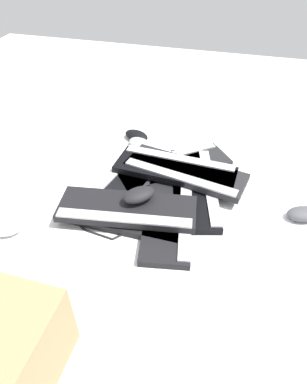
{
  "coord_description": "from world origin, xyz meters",
  "views": [
    {
      "loc": [
        -0.84,
        -0.23,
        0.8
      ],
      "look_at": [
        0.02,
        0.01,
        0.03
      ],
      "focal_mm": 32.0,
      "sensor_mm": 36.0,
      "label": 1
    }
  ],
  "objects_px": {
    "keyboard_0": "(173,166)",
    "keyboard_5": "(175,169)",
    "keyboard_3": "(169,212)",
    "mouse_0": "(140,144)",
    "keyboard_1": "(126,179)",
    "mouse_1": "(139,195)",
    "mouse_3": "(3,228)",
    "mouse_2": "(136,136)",
    "keyboard_2": "(126,215)",
    "keyboard_4": "(194,187)",
    "keyboard_6": "(185,172)",
    "mouse_4": "(304,214)",
    "keyboard_7": "(127,209)"
  },
  "relations": [
    {
      "from": "keyboard_0",
      "to": "keyboard_5",
      "type": "height_order",
      "value": "keyboard_5"
    },
    {
      "from": "keyboard_3",
      "to": "mouse_0",
      "type": "bearing_deg",
      "value": 30.01
    },
    {
      "from": "keyboard_1",
      "to": "mouse_1",
      "type": "relative_size",
      "value": 4.2
    },
    {
      "from": "keyboard_5",
      "to": "mouse_3",
      "type": "height_order",
      "value": "keyboard_5"
    },
    {
      "from": "mouse_1",
      "to": "mouse_2",
      "type": "xyz_separation_m",
      "value": [
        0.44,
        0.15,
        -0.06
      ]
    },
    {
      "from": "mouse_3",
      "to": "mouse_0",
      "type": "bearing_deg",
      "value": 48.89
    },
    {
      "from": "keyboard_2",
      "to": "keyboard_4",
      "type": "xyz_separation_m",
      "value": [
        0.2,
        -0.19,
        0.0
      ]
    },
    {
      "from": "keyboard_4",
      "to": "mouse_2",
      "type": "xyz_separation_m",
      "value": [
        0.27,
        0.3,
        0.01
      ]
    },
    {
      "from": "keyboard_4",
      "to": "mouse_1",
      "type": "relative_size",
      "value": 4.21
    },
    {
      "from": "keyboard_1",
      "to": "keyboard_5",
      "type": "bearing_deg",
      "value": -67.51
    },
    {
      "from": "mouse_1",
      "to": "mouse_3",
      "type": "height_order",
      "value": "mouse_1"
    },
    {
      "from": "keyboard_3",
      "to": "mouse_0",
      "type": "relative_size",
      "value": 4.17
    },
    {
      "from": "keyboard_6",
      "to": "mouse_1",
      "type": "xyz_separation_m",
      "value": [
        -0.21,
        0.11,
        0.04
      ]
    },
    {
      "from": "keyboard_3",
      "to": "mouse_4",
      "type": "height_order",
      "value": "mouse_4"
    },
    {
      "from": "keyboard_1",
      "to": "keyboard_3",
      "type": "distance_m",
      "value": 0.23
    },
    {
      "from": "mouse_0",
      "to": "keyboard_0",
      "type": "bearing_deg",
      "value": -6.92
    },
    {
      "from": "keyboard_1",
      "to": "keyboard_4",
      "type": "bearing_deg",
      "value": -85.0
    },
    {
      "from": "keyboard_6",
      "to": "keyboard_0",
      "type": "bearing_deg",
      "value": 42.14
    },
    {
      "from": "keyboard_5",
      "to": "mouse_3",
      "type": "distance_m",
      "value": 0.61
    },
    {
      "from": "keyboard_2",
      "to": "mouse_4",
      "type": "xyz_separation_m",
      "value": [
        0.15,
        -0.56,
        0.01
      ]
    },
    {
      "from": "keyboard_5",
      "to": "keyboard_2",
      "type": "bearing_deg",
      "value": 156.11
    },
    {
      "from": "keyboard_6",
      "to": "mouse_0",
      "type": "distance_m",
      "value": 0.28
    },
    {
      "from": "mouse_2",
      "to": "mouse_4",
      "type": "relative_size",
      "value": 1.0
    },
    {
      "from": "keyboard_2",
      "to": "mouse_0",
      "type": "bearing_deg",
      "value": 10.36
    },
    {
      "from": "keyboard_4",
      "to": "keyboard_7",
      "type": "height_order",
      "value": "keyboard_7"
    },
    {
      "from": "mouse_4",
      "to": "keyboard_5",
      "type": "bearing_deg",
      "value": -32.6
    },
    {
      "from": "keyboard_0",
      "to": "mouse_1",
      "type": "height_order",
      "value": "mouse_1"
    },
    {
      "from": "mouse_1",
      "to": "mouse_4",
      "type": "xyz_separation_m",
      "value": [
        0.12,
        -0.52,
        -0.06
      ]
    },
    {
      "from": "keyboard_7",
      "to": "keyboard_1",
      "type": "bearing_deg",
      "value": 19.64
    },
    {
      "from": "mouse_1",
      "to": "mouse_3",
      "type": "xyz_separation_m",
      "value": [
        -0.2,
        0.38,
        -0.06
      ]
    },
    {
      "from": "mouse_1",
      "to": "mouse_0",
      "type": "bearing_deg",
      "value": 62.54
    },
    {
      "from": "keyboard_3",
      "to": "mouse_4",
      "type": "distance_m",
      "value": 0.44
    },
    {
      "from": "keyboard_4",
      "to": "keyboard_5",
      "type": "distance_m",
      "value": 0.1
    },
    {
      "from": "keyboard_2",
      "to": "keyboard_6",
      "type": "height_order",
      "value": "keyboard_6"
    },
    {
      "from": "keyboard_2",
      "to": "keyboard_6",
      "type": "relative_size",
      "value": 0.96
    },
    {
      "from": "keyboard_3",
      "to": "mouse_1",
      "type": "bearing_deg",
      "value": 98.61
    },
    {
      "from": "keyboard_0",
      "to": "mouse_4",
      "type": "bearing_deg",
      "value": -108.09
    },
    {
      "from": "keyboard_6",
      "to": "mouse_0",
      "type": "relative_size",
      "value": 4.19
    },
    {
      "from": "keyboard_1",
      "to": "keyboard_3",
      "type": "xyz_separation_m",
      "value": [
        -0.13,
        -0.19,
        0.0
      ]
    },
    {
      "from": "keyboard_1",
      "to": "keyboard_3",
      "type": "relative_size",
      "value": 1.01
    },
    {
      "from": "keyboard_0",
      "to": "keyboard_2",
      "type": "xyz_separation_m",
      "value": [
        -0.3,
        0.09,
        0.0
      ]
    },
    {
      "from": "keyboard_7",
      "to": "keyboard_5",
      "type": "bearing_deg",
      "value": -22.51
    },
    {
      "from": "keyboard_0",
      "to": "mouse_4",
      "type": "height_order",
      "value": "mouse_4"
    },
    {
      "from": "mouse_1",
      "to": "mouse_4",
      "type": "bearing_deg",
      "value": -31.44
    },
    {
      "from": "keyboard_7",
      "to": "mouse_1",
      "type": "distance_m",
      "value": 0.06
    },
    {
      "from": "keyboard_2",
      "to": "keyboard_4",
      "type": "distance_m",
      "value": 0.28
    },
    {
      "from": "keyboard_0",
      "to": "mouse_2",
      "type": "bearing_deg",
      "value": 50.17
    },
    {
      "from": "keyboard_5",
      "to": "keyboard_6",
      "type": "bearing_deg",
      "value": -98.65
    },
    {
      "from": "keyboard_2",
      "to": "mouse_4",
      "type": "height_order",
      "value": "mouse_4"
    },
    {
      "from": "keyboard_0",
      "to": "keyboard_5",
      "type": "bearing_deg",
      "value": -161.49
    }
  ]
}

